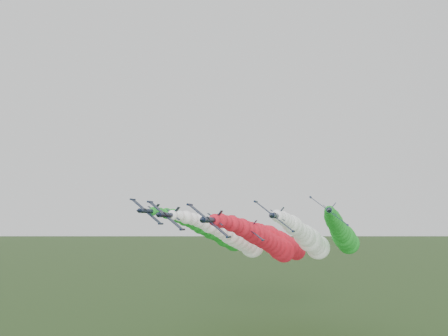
{
  "coord_description": "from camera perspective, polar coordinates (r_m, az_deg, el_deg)",
  "views": [
    {
      "loc": [
        26.03,
        -88.05,
        37.0
      ],
      "look_at": [
        3.5,
        1.08,
        47.96
      ],
      "focal_mm": 35.0,
      "sensor_mm": 36.0,
      "label": 1
    }
  ],
  "objects": [
    {
      "name": "jet_lead",
      "position": [
        124.82,
        5.82,
        -9.61
      ],
      "size": [
        12.86,
        76.09,
        16.41
      ],
      "rotation": [
        0.0,
        0.67,
        0.0
      ],
      "color": "black",
      "rests_on": "ground"
    },
    {
      "name": "jet_inner_left",
      "position": [
        138.84,
        1.71,
        -9.11
      ],
      "size": [
        13.38,
        76.61,
        16.93
      ],
      "rotation": [
        0.0,
        0.67,
        0.0
      ],
      "color": "black",
      "rests_on": "ground"
    },
    {
      "name": "jet_outer_right",
      "position": [
        142.02,
        15.24,
        -8.39
      ],
      "size": [
        13.05,
        76.28,
        16.6
      ],
      "rotation": [
        0.0,
        0.67,
        0.0
      ],
      "color": "black",
      "rests_on": "ground"
    },
    {
      "name": "jet_trail",
      "position": [
        153.89,
        8.06,
        -9.77
      ],
      "size": [
        12.82,
        76.05,
        16.37
      ],
      "rotation": [
        0.0,
        0.67,
        0.0
      ],
      "color": "black",
      "rests_on": "ground"
    },
    {
      "name": "jet_outer_left",
      "position": [
        149.39,
        -0.93,
        -8.45
      ],
      "size": [
        13.08,
        76.31,
        16.62
      ],
      "rotation": [
        0.0,
        0.67,
        0.0
      ],
      "color": "black",
      "rests_on": "ground"
    },
    {
      "name": "jet_inner_right",
      "position": [
        134.49,
        10.97,
        -9.09
      ],
      "size": [
        13.27,
        76.49,
        16.81
      ],
      "rotation": [
        0.0,
        0.67,
        0.0
      ],
      "color": "black",
      "rests_on": "ground"
    }
  ]
}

